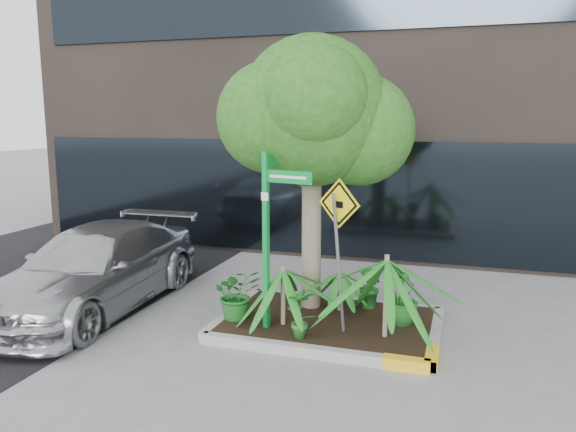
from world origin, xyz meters
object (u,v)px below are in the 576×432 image
(tree, at_px, (312,111))
(street_sign_post, at_px, (271,224))
(parked_car, at_px, (95,269))
(cattle_sign, at_px, (339,231))

(tree, bearing_deg, street_sign_post, -105.68)
(tree, distance_m, parked_car, 4.50)
(tree, xyz_separation_m, street_sign_post, (-0.31, -1.09, -1.60))
(tree, xyz_separation_m, parked_car, (-3.57, -0.80, -2.61))
(tree, bearing_deg, parked_car, -167.39)
(parked_car, bearing_deg, cattle_sign, -5.51)
(tree, relative_size, cattle_sign, 2.02)
(cattle_sign, bearing_deg, tree, 146.75)
(street_sign_post, distance_m, cattle_sign, 1.00)
(parked_car, xyz_separation_m, cattle_sign, (4.27, -0.31, 0.98))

